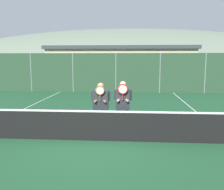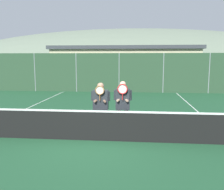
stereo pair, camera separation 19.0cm
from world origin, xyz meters
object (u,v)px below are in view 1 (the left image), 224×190
Objects in this scene: player_leftmost at (101,103)px; car_center at (184,78)px; player_center_left at (123,103)px; car_left_of_center at (122,77)px; car_far_left at (61,76)px.

car_center is (5.50, 13.36, -0.16)m from player_leftmost.
player_center_left reaches higher than car_left_of_center.
player_leftmost is 0.97× the size of player_center_left.
player_leftmost is at bearing -91.13° from car_left_of_center.
player_leftmost is at bearing -69.23° from car_far_left.
car_far_left is at bearing 113.41° from player_center_left.
car_center is (4.77, 13.38, -0.18)m from player_center_left.
player_center_left is (0.73, -0.03, 0.02)m from player_leftmost.
car_left_of_center is (5.37, -0.05, -0.03)m from car_far_left.
car_far_left is 5.37m from car_left_of_center.
player_leftmost is at bearing -112.39° from car_center.
player_center_left is 14.69m from car_far_left.
car_center is at bearing 67.61° from player_leftmost.
car_center is at bearing -0.50° from car_left_of_center.
player_center_left is 0.39× the size of car_left_of_center.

